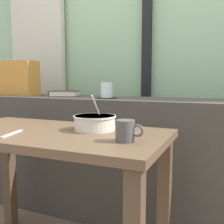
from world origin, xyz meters
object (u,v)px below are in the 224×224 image
object	(u,v)px
closed_book	(65,93)
throw_pillow	(18,78)
breakfast_table	(51,156)
coaster_square	(107,98)
ceramic_mug	(126,131)
juice_glass	(107,90)
fork_utensil	(12,134)
soup_bowl	(95,123)

from	to	relation	value
closed_book	throw_pillow	size ratio (longest dim) A/B	0.73
breakfast_table	coaster_square	world-z (taller)	coaster_square
ceramic_mug	breakfast_table	bearing A→B (deg)	170.28
juice_glass	closed_book	bearing A→B (deg)	165.29
throw_pillow	fork_utensil	world-z (taller)	throw_pillow
breakfast_table	fork_utensil	bearing A→B (deg)	-128.09
breakfast_table	fork_utensil	xyz separation A→B (m)	(-0.11, -0.14, 0.12)
coaster_square	juice_glass	world-z (taller)	juice_glass
soup_bowl	fork_utensil	bearing A→B (deg)	-140.64
closed_book	fork_utensil	world-z (taller)	closed_book
coaster_square	juice_glass	bearing A→B (deg)	0.00
throw_pillow	fork_utensil	xyz separation A→B (m)	(0.63, -0.74, -0.25)
fork_utensil	ceramic_mug	size ratio (longest dim) A/B	1.50
breakfast_table	ceramic_mug	size ratio (longest dim) A/B	9.69
breakfast_table	closed_book	bearing A→B (deg)	117.66
closed_book	soup_bowl	world-z (taller)	soup_bowl
breakfast_table	throw_pillow	xyz separation A→B (m)	(-0.73, 0.61, 0.37)
breakfast_table	coaster_square	bearing A→B (deg)	85.00
coaster_square	juice_glass	xyz separation A→B (m)	(0.00, 0.00, 0.05)
juice_glass	fork_utensil	distance (m)	0.72
closed_book	throw_pillow	xyz separation A→B (m)	(-0.40, -0.04, 0.11)
coaster_square	ceramic_mug	world-z (taller)	coaster_square
closed_book	ceramic_mug	size ratio (longest dim) A/B	2.07
coaster_square	throw_pillow	distance (m)	0.79
breakfast_table	soup_bowl	distance (m)	0.26
coaster_square	soup_bowl	xyz separation A→B (m)	(0.14, -0.44, -0.09)
throw_pillow	juice_glass	bearing A→B (deg)	-4.63
soup_bowl	fork_utensil	world-z (taller)	soup_bowl
closed_book	soup_bowl	bearing A→B (deg)	-46.15
fork_utensil	closed_book	bearing A→B (deg)	92.24
closed_book	throw_pillow	distance (m)	0.41
juice_glass	throw_pillow	bearing A→B (deg)	175.37
fork_utensil	juice_glass	bearing A→B (deg)	63.00
juice_glass	ceramic_mug	distance (m)	0.72
soup_bowl	ceramic_mug	xyz separation A→B (m)	(0.22, -0.17, 0.01)
throw_pillow	ceramic_mug	xyz separation A→B (m)	(1.14, -0.67, -0.21)
juice_glass	soup_bowl	size ratio (longest dim) A/B	0.48
breakfast_table	juice_glass	world-z (taller)	juice_glass
breakfast_table	closed_book	world-z (taller)	closed_book
coaster_square	closed_book	size ratio (longest dim) A/B	0.43
throw_pillow	ceramic_mug	size ratio (longest dim) A/B	2.83
juice_glass	throw_pillow	size ratio (longest dim) A/B	0.31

